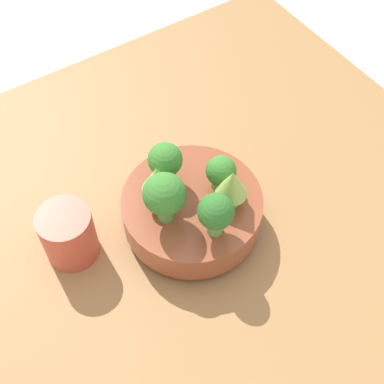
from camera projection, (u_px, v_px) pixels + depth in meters
ground_plane at (192, 222)px, 0.93m from camera, size 6.00×6.00×0.00m
table at (192, 215)px, 0.92m from camera, size 0.95×0.87×0.05m
bowl at (192, 210)px, 0.85m from camera, size 0.22×0.22×0.07m
broccoli_floret_left at (165, 195)px, 0.76m from camera, size 0.06×0.06×0.09m
broccoli_floret_front at (216, 213)px, 0.75m from camera, size 0.05×0.05×0.08m
romanesco_piece_far at (157, 180)px, 0.78m from camera, size 0.05×0.05×0.08m
romanesco_piece_near at (232, 185)px, 0.78m from camera, size 0.05×0.05×0.08m
broccoli_floret_back at (165, 161)px, 0.81m from camera, size 0.05×0.05×0.08m
broccoli_floret_right at (221, 172)px, 0.81m from camera, size 0.05×0.05×0.06m
cup at (68, 234)px, 0.81m from camera, size 0.08×0.08×0.10m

